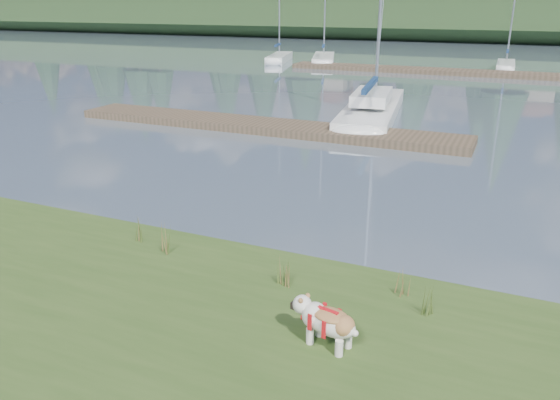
% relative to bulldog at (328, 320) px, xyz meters
% --- Properties ---
extents(ground, '(200.00, 200.00, 0.00)m').
position_rel_bulldog_xyz_m(ground, '(-3.27, 33.97, -0.73)').
color(ground, slate).
rests_on(ground, ground).
extents(bank, '(60.00, 9.00, 0.35)m').
position_rel_bulldog_xyz_m(bank, '(-3.27, -2.03, -0.55)').
color(bank, '#374E1F').
rests_on(bank, ground).
extents(ridge, '(200.00, 20.00, 5.00)m').
position_rel_bulldog_xyz_m(ridge, '(-3.27, 76.97, 1.77)').
color(ridge, '#1E3118').
rests_on(ridge, ground).
extents(bulldog, '(1.02, 0.54, 0.60)m').
position_rel_bulldog_xyz_m(bulldog, '(0.00, 0.00, 0.00)').
color(bulldog, silver).
rests_on(bulldog, bank).
extents(sailboat_main, '(3.48, 10.48, 14.66)m').
position_rel_bulldog_xyz_m(sailboat_main, '(-4.05, 17.99, -0.31)').
color(sailboat_main, white).
rests_on(sailboat_main, ground).
extents(dock_near, '(16.00, 2.00, 0.30)m').
position_rel_bulldog_xyz_m(dock_near, '(-7.27, 12.97, -0.58)').
color(dock_near, '#4C3D2C').
rests_on(dock_near, ground).
extents(dock_far, '(26.00, 2.20, 0.30)m').
position_rel_bulldog_xyz_m(dock_far, '(-1.27, 33.97, -0.58)').
color(dock_far, '#4C3D2C').
rests_on(dock_far, ground).
extents(sailboat_bg_0, '(3.08, 7.04, 10.16)m').
position_rel_bulldog_xyz_m(sailboat_bg_0, '(-17.28, 37.49, -0.40)').
color(sailboat_bg_0, white).
rests_on(sailboat_bg_0, ground).
extents(sailboat_bg_1, '(4.00, 8.21, 12.09)m').
position_rel_bulldog_xyz_m(sailboat_bg_1, '(-13.71, 38.40, -0.40)').
color(sailboat_bg_1, white).
rests_on(sailboat_bg_1, ground).
extents(sailboat_bg_2, '(1.40, 6.10, 9.33)m').
position_rel_bulldog_xyz_m(sailboat_bg_2, '(0.50, 38.63, -0.39)').
color(sailboat_bg_2, white).
rests_on(sailboat_bg_2, ground).
extents(weed_0, '(0.17, 0.14, 0.68)m').
position_rel_bulldog_xyz_m(weed_0, '(-3.68, 1.50, -0.09)').
color(weed_0, '#475B23').
rests_on(weed_0, bank).
extents(weed_1, '(0.17, 0.14, 0.49)m').
position_rel_bulldog_xyz_m(weed_1, '(-1.21, 1.34, -0.17)').
color(weed_1, '#475B23').
rests_on(weed_1, bank).
extents(weed_2, '(0.17, 0.14, 0.54)m').
position_rel_bulldog_xyz_m(weed_2, '(0.66, 1.71, -0.15)').
color(weed_2, '#475B23').
rests_on(weed_2, bank).
extents(weed_3, '(0.17, 0.14, 0.53)m').
position_rel_bulldog_xyz_m(weed_3, '(-4.38, 1.70, -0.15)').
color(weed_3, '#475B23').
rests_on(weed_3, bank).
extents(weed_4, '(0.17, 0.14, 0.53)m').
position_rel_bulldog_xyz_m(weed_4, '(-1.19, 1.30, -0.15)').
color(weed_4, '#475B23').
rests_on(weed_4, bank).
extents(weed_5, '(0.17, 0.14, 0.67)m').
position_rel_bulldog_xyz_m(weed_5, '(1.13, 1.31, -0.09)').
color(weed_5, '#475B23').
rests_on(weed_5, bank).
extents(mud_lip, '(60.00, 0.50, 0.14)m').
position_rel_bulldog_xyz_m(mud_lip, '(-3.27, 2.37, -0.66)').
color(mud_lip, '#33281C').
rests_on(mud_lip, ground).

